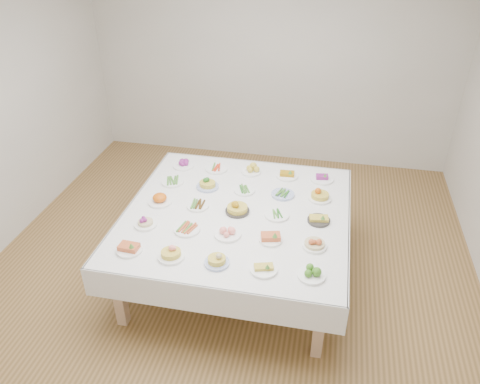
% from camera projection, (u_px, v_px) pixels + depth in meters
% --- Properties ---
extents(room_envelope, '(5.02, 5.02, 2.81)m').
position_uv_depth(room_envelope, '(230.00, 96.00, 3.99)').
color(room_envelope, olive).
rests_on(room_envelope, ground).
extents(display_table, '(2.11, 2.11, 0.75)m').
position_uv_depth(display_table, '(237.00, 218.00, 4.45)').
color(display_table, white).
rests_on(display_table, ground).
extents(dish_0, '(0.22, 0.22, 0.10)m').
position_uv_depth(dish_0, '(129.00, 247.00, 3.89)').
color(dish_0, white).
rests_on(dish_0, display_table).
extents(dish_1, '(0.22, 0.22, 0.12)m').
position_uv_depth(dish_1, '(171.00, 252.00, 3.82)').
color(dish_1, white).
rests_on(dish_1, display_table).
extents(dish_2, '(0.20, 0.20, 0.12)m').
position_uv_depth(dish_2, '(217.00, 259.00, 3.75)').
color(dish_2, '#4C66B2').
rests_on(dish_2, display_table).
extents(dish_3, '(0.22, 0.22, 0.09)m').
position_uv_depth(dish_3, '(264.00, 267.00, 3.69)').
color(dish_3, white).
rests_on(dish_3, display_table).
extents(dish_4, '(0.22, 0.22, 0.10)m').
position_uv_depth(dish_4, '(312.00, 272.00, 3.63)').
color(dish_4, white).
rests_on(dish_4, display_table).
extents(dish_5, '(0.20, 0.20, 0.10)m').
position_uv_depth(dish_5, '(145.00, 222.00, 4.20)').
color(dish_5, white).
rests_on(dish_5, display_table).
extents(dish_6, '(0.23, 0.23, 0.05)m').
position_uv_depth(dish_6, '(187.00, 228.00, 4.15)').
color(dish_6, white).
rests_on(dish_6, display_table).
extents(dish_7, '(0.23, 0.23, 0.10)m').
position_uv_depth(dish_7, '(228.00, 232.00, 4.08)').
color(dish_7, white).
rests_on(dish_7, display_table).
extents(dish_8, '(0.20, 0.20, 0.10)m').
position_uv_depth(dish_8, '(271.00, 237.00, 4.01)').
color(dish_8, white).
rests_on(dish_8, display_table).
extents(dish_9, '(0.22, 0.22, 0.12)m').
position_uv_depth(dish_9, '(315.00, 242.00, 3.93)').
color(dish_9, white).
rests_on(dish_9, display_table).
extents(dish_10, '(0.23, 0.23, 0.12)m').
position_uv_depth(dish_10, '(160.00, 198.00, 4.52)').
color(dish_10, white).
rests_on(dish_10, display_table).
extents(dish_11, '(0.21, 0.21, 0.05)m').
position_uv_depth(dish_11, '(198.00, 205.00, 4.47)').
color(dish_11, white).
rests_on(dish_11, display_table).
extents(dish_12, '(0.22, 0.22, 0.14)m').
position_uv_depth(dish_12, '(237.00, 206.00, 4.37)').
color(dish_12, '#2D2B28').
rests_on(dish_12, display_table).
extents(dish_13, '(0.22, 0.22, 0.05)m').
position_uv_depth(dish_13, '(277.00, 215.00, 4.34)').
color(dish_13, white).
rests_on(dish_13, display_table).
extents(dish_14, '(0.20, 0.20, 0.09)m').
position_uv_depth(dish_14, '(319.00, 218.00, 4.26)').
color(dish_14, '#2D2B28').
rests_on(dish_14, display_table).
extents(dish_15, '(0.24, 0.23, 0.06)m').
position_uv_depth(dish_15, '(173.00, 181.00, 4.86)').
color(dish_15, white).
rests_on(dish_15, display_table).
extents(dish_16, '(0.22, 0.22, 0.12)m').
position_uv_depth(dish_16, '(207.00, 183.00, 4.76)').
color(dish_16, '#4C66B2').
rests_on(dish_16, display_table).
extents(dish_17, '(0.21, 0.21, 0.05)m').
position_uv_depth(dish_17, '(244.00, 190.00, 4.71)').
color(dish_17, white).
rests_on(dish_17, display_table).
extents(dish_18, '(0.23, 0.23, 0.05)m').
position_uv_depth(dish_18, '(283.00, 194.00, 4.65)').
color(dish_18, '#4C66B2').
rests_on(dish_18, display_table).
extents(dish_19, '(0.23, 0.23, 0.14)m').
position_uv_depth(dish_19, '(320.00, 194.00, 4.57)').
color(dish_19, white).
rests_on(dish_19, display_table).
extents(dish_20, '(0.23, 0.23, 0.09)m').
position_uv_depth(dish_20, '(183.00, 164.00, 5.15)').
color(dish_20, white).
rests_on(dish_20, display_table).
extents(dish_21, '(0.24, 0.24, 0.05)m').
position_uv_depth(dish_21, '(216.00, 168.00, 5.10)').
color(dish_21, white).
rests_on(dish_21, display_table).
extents(dish_22, '(0.21, 0.21, 0.10)m').
position_uv_depth(dish_22, '(251.00, 169.00, 5.03)').
color(dish_22, white).
rests_on(dish_22, display_table).
extents(dish_23, '(0.23, 0.23, 0.10)m').
position_uv_depth(dish_23, '(287.00, 174.00, 4.96)').
color(dish_23, white).
rests_on(dish_23, display_table).
extents(dish_24, '(0.24, 0.24, 0.09)m').
position_uv_depth(dish_24, '(322.00, 177.00, 4.90)').
color(dish_24, white).
rests_on(dish_24, display_table).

